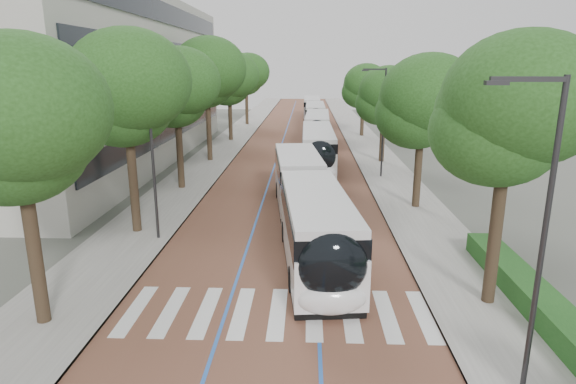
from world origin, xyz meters
The scene contains 21 objects.
ground centered at (0.00, 0.00, 0.00)m, with size 160.00×160.00×0.00m, color #51544C.
road centered at (0.00, 40.00, 0.01)m, with size 11.00×140.00×0.02m, color brown.
sidewalk_left centered at (-7.50, 40.00, 0.06)m, with size 4.00×140.00×0.12m, color gray.
sidewalk_right centered at (7.50, 40.00, 0.06)m, with size 4.00×140.00×0.12m, color gray.
kerb_left centered at (-5.60, 40.00, 0.06)m, with size 0.20×140.00×0.14m, color gray.
kerb_right centered at (5.60, 40.00, 0.06)m, with size 0.20×140.00×0.14m, color gray.
zebra_crossing centered at (0.20, 1.00, 0.03)m, with size 10.55×3.60×0.01m.
lane_line_left centered at (-1.60, 40.00, 0.02)m, with size 0.12×126.00×0.01m, color blue.
lane_line_right centered at (1.60, 40.00, 0.02)m, with size 0.12×126.00×0.01m, color blue.
office_building centered at (-19.47, 28.00, 7.00)m, with size 18.11×40.00×14.00m.
hedge centered at (9.10, 0.00, 0.52)m, with size 1.20×14.00×0.80m, color #194718.
streetlight_near centered at (6.62, -3.00, 4.82)m, with size 1.82×0.20×8.00m.
streetlight_far centered at (6.62, 22.00, 4.82)m, with size 1.82×0.20×8.00m.
lamp_post_left centered at (-6.10, 8.00, 4.12)m, with size 0.14×0.14×8.00m, color #29282B.
trees_left centered at (-7.50, 27.71, 6.86)m, with size 6.34×60.66×10.14m.
trees_right centered at (7.70, 21.96, 5.99)m, with size 5.55×47.20×8.86m.
lead_bus centered at (1.19, 8.88, 1.63)m, with size 4.30×18.55×3.20m.
bus_queued_0 centered at (2.05, 25.29, 1.62)m, with size 2.61×12.41×3.20m.
bus_queued_1 centered at (2.23, 38.51, 1.62)m, with size 2.88×12.47×3.20m.
bus_queued_2 centered at (2.20, 51.83, 1.62)m, with size 2.61×12.41×3.20m.
bus_queued_3 centered at (1.87, 64.64, 1.62)m, with size 2.59×12.41×3.20m.
Camera 1 is at (1.16, -13.98, 8.32)m, focal length 30.00 mm.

